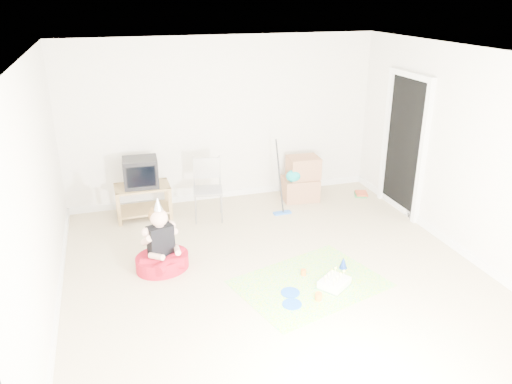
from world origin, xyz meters
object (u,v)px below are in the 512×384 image
object	(u,v)px
tv_stand	(143,199)
seated_woman	(162,253)
crt_tv	(141,172)
cardboard_boxes	(301,179)
birthday_cake	(334,283)
folding_chair	(208,191)

from	to	relation	value
tv_stand	seated_woman	distance (m)	1.63
crt_tv	cardboard_boxes	world-z (taller)	crt_tv
seated_woman	birthday_cake	bearing A→B (deg)	-28.37
cardboard_boxes	birthday_cake	xyz separation A→B (m)	(-0.61, -2.58, -0.30)
seated_woman	birthday_cake	world-z (taller)	seated_woman
crt_tv	cardboard_boxes	xyz separation A→B (m)	(2.54, -0.04, -0.37)
cardboard_boxes	birthday_cake	size ratio (longest dim) A/B	1.65
crt_tv	seated_woman	size ratio (longest dim) A/B	0.52
cardboard_boxes	seated_woman	distance (m)	2.93
cardboard_boxes	birthday_cake	world-z (taller)	cardboard_boxes
tv_stand	cardboard_boxes	world-z (taller)	cardboard_boxes
tv_stand	birthday_cake	xyz separation A→B (m)	(1.93, -2.63, -0.25)
crt_tv	cardboard_boxes	size ratio (longest dim) A/B	0.69
crt_tv	cardboard_boxes	bearing A→B (deg)	2.00
crt_tv	folding_chair	xyz separation A→B (m)	(0.92, -0.35, -0.26)
birthday_cake	cardboard_boxes	bearing A→B (deg)	76.78
folding_chair	birthday_cake	xyz separation A→B (m)	(1.01, -2.27, -0.41)
seated_woman	birthday_cake	size ratio (longest dim) A/B	2.20
crt_tv	seated_woman	xyz separation A→B (m)	(0.07, -1.62, -0.51)
tv_stand	folding_chair	distance (m)	1.00
crt_tv	seated_woman	world-z (taller)	seated_woman
seated_woman	cardboard_boxes	bearing A→B (deg)	32.69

